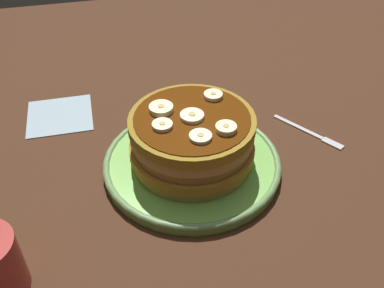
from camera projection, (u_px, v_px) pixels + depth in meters
ground_plane at (192, 175)px, 67.76cm from camera, size 140.00×140.00×3.00cm
plate at (192, 163)px, 66.16cm from camera, size 26.57×26.57×1.85cm
pancake_stack at (192, 140)px, 63.27cm from camera, size 18.37×18.25×7.87cm
banana_slice_0 at (192, 114)px, 61.05cm from camera, size 3.35×3.35×0.77cm
banana_slice_1 at (213, 96)px, 64.55cm from camera, size 2.79×2.79×0.84cm
banana_slice_2 at (226, 128)px, 58.39cm from camera, size 2.87×2.87×0.97cm
banana_slice_3 at (161, 109)px, 61.86cm from camera, size 3.44×3.44×1.00cm
banana_slice_4 at (198, 137)px, 57.17cm from camera, size 3.03×3.03×0.72cm
banana_slice_5 at (162, 125)px, 59.05cm from camera, size 2.82×2.82×0.78cm
napkin at (60, 115)px, 76.94cm from camera, size 11.11×11.11×0.30cm
fork at (312, 133)px, 72.95cm from camera, size 11.37×8.01×0.50cm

